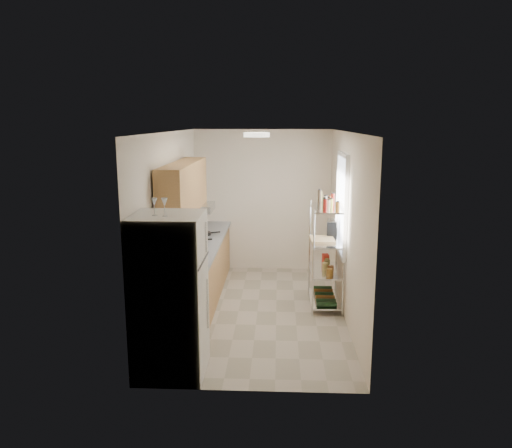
{
  "coord_description": "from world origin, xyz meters",
  "views": [
    {
      "loc": [
        0.29,
        -6.9,
        2.75
      ],
      "look_at": [
        -0.03,
        0.25,
        1.26
      ],
      "focal_mm": 35.0,
      "sensor_mm": 36.0,
      "label": 1
    }
  ],
  "objects_px": {
    "refrigerator": "(170,295)",
    "espresso_machine": "(332,228)",
    "rice_cooker": "(191,241)",
    "frying_pan_large": "(194,240)",
    "cutting_board": "(322,239)"
  },
  "relations": [
    {
      "from": "refrigerator",
      "to": "rice_cooker",
      "type": "bearing_deg",
      "value": 93.54
    },
    {
      "from": "refrigerator",
      "to": "espresso_machine",
      "type": "height_order",
      "value": "refrigerator"
    },
    {
      "from": "cutting_board",
      "to": "rice_cooker",
      "type": "bearing_deg",
      "value": -177.16
    },
    {
      "from": "rice_cooker",
      "to": "espresso_machine",
      "type": "bearing_deg",
      "value": 9.44
    },
    {
      "from": "refrigerator",
      "to": "rice_cooker",
      "type": "relative_size",
      "value": 7.21
    },
    {
      "from": "rice_cooker",
      "to": "frying_pan_large",
      "type": "xyz_separation_m",
      "value": [
        -0.02,
        0.41,
        -0.08
      ]
    },
    {
      "from": "refrigerator",
      "to": "cutting_board",
      "type": "height_order",
      "value": "refrigerator"
    },
    {
      "from": "refrigerator",
      "to": "frying_pan_large",
      "type": "xyz_separation_m",
      "value": [
        -0.14,
        2.45,
        0.03
      ]
    },
    {
      "from": "refrigerator",
      "to": "cutting_board",
      "type": "distance_m",
      "value": 2.81
    },
    {
      "from": "refrigerator",
      "to": "rice_cooker",
      "type": "distance_m",
      "value": 2.05
    },
    {
      "from": "refrigerator",
      "to": "frying_pan_large",
      "type": "bearing_deg",
      "value": 93.36
    },
    {
      "from": "rice_cooker",
      "to": "frying_pan_large",
      "type": "height_order",
      "value": "rice_cooker"
    },
    {
      "from": "frying_pan_large",
      "to": "refrigerator",
      "type": "bearing_deg",
      "value": -96.11
    },
    {
      "from": "rice_cooker",
      "to": "frying_pan_large",
      "type": "distance_m",
      "value": 0.41
    },
    {
      "from": "refrigerator",
      "to": "espresso_machine",
      "type": "bearing_deg",
      "value": 50.39
    }
  ]
}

